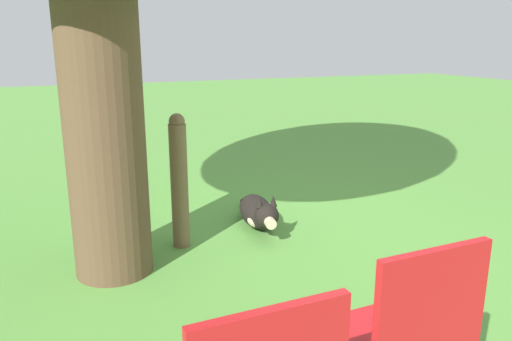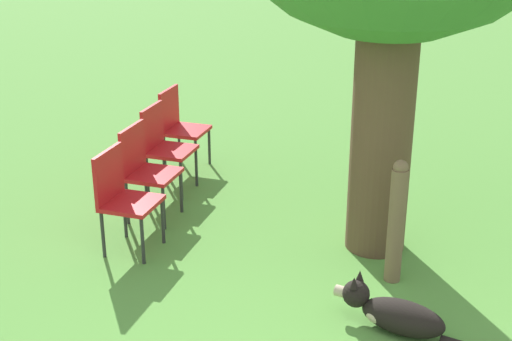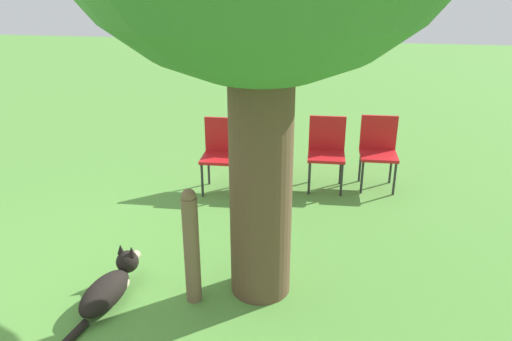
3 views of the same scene
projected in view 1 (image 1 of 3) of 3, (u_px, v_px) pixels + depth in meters
The scene contains 4 objects.
ground_plane at pixel (248, 250), 3.66m from camera, with size 30.00×30.00×0.00m, color #56933D.
dog at pixel (258, 213), 4.08m from camera, with size 1.03×0.35×0.36m.
fence_post at pixel (179, 181), 3.62m from camera, with size 0.13×0.13×1.00m.
red_chair_0 at pixel (404, 335), 1.74m from camera, with size 0.43×0.45×0.87m.
Camera 1 is at (-3.15, 1.26, 1.50)m, focal length 35.00 mm.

